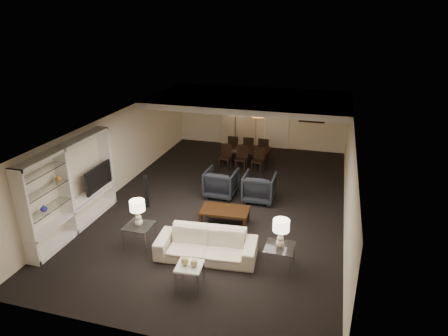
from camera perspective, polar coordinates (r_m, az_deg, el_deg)
name	(u,v)px	position (r m, az deg, el deg)	size (l,w,h in m)	color
floor	(224,202)	(12.13, 0.00, -4.83)	(11.00, 11.00, 0.00)	black
ceiling	(224,122)	(11.23, 0.00, 6.65)	(7.00, 11.00, 0.02)	silver
wall_back	(260,117)	(16.73, 5.18, 7.22)	(7.00, 0.02, 2.50)	beige
wall_front	(135,276)	(7.11, -12.59, -14.88)	(7.00, 0.02, 2.50)	beige
wall_left	(117,152)	(12.96, -15.07, 2.18)	(0.02, 11.00, 2.50)	beige
wall_right	(349,176)	(11.25, 17.42, -1.09)	(0.02, 11.00, 2.50)	beige
ceiling_soffit	(251,100)	(14.56, 3.81, 9.72)	(7.00, 4.00, 0.20)	silver
curtains	(239,117)	(16.85, 2.09, 7.23)	(1.50, 0.12, 2.40)	beige
door	(277,123)	(16.65, 7.51, 6.34)	(0.90, 0.05, 2.10)	silver
painting	(312,114)	(16.38, 12.47, 7.56)	(0.95, 0.04, 0.65)	#142D38
media_unit	(71,189)	(10.89, -20.96, -2.76)	(0.38, 3.40, 2.35)	white
pendant_light	(258,113)	(14.61, 4.92, 7.79)	(0.52, 0.52, 0.24)	#D8591E
sofa	(206,245)	(9.44, -2.54, -10.92)	(2.32, 0.91, 0.68)	beige
coffee_table	(225,217)	(10.81, 0.13, -7.01)	(1.28, 0.74, 0.46)	black
armchair_left	(221,183)	(12.33, -0.42, -2.14)	(0.92, 0.95, 0.86)	black
armchair_right	(259,187)	(12.08, 5.06, -2.77)	(0.92, 0.95, 0.86)	black
side_table_left	(140,236)	(10.05, -11.91, -9.47)	(0.64, 0.64, 0.60)	silver
side_table_right	(279,258)	(9.15, 7.89, -12.62)	(0.64, 0.64, 0.60)	white
table_lamp_left	(138,213)	(9.75, -12.20, -6.31)	(0.36, 0.36, 0.66)	beige
table_lamp_right	(281,233)	(8.81, 8.10, -9.25)	(0.36, 0.36, 0.66)	beige
marble_table	(190,276)	(8.63, -4.89, -15.11)	(0.53, 0.53, 0.53)	white
gold_gourd_a	(185,261)	(8.45, -5.62, -13.08)	(0.17, 0.17, 0.17)	#CCBD6C
gold_gourd_b	(194,263)	(8.40, -4.31, -13.37)	(0.15, 0.15, 0.15)	tan
television	(95,177)	(11.64, -17.99, -1.25)	(0.15, 1.18, 0.68)	black
vase_blue	(44,208)	(10.18, -24.36, -5.24)	(0.16, 0.16, 0.17)	#242E9F
vase_amber	(58,178)	(10.42, -22.63, -1.34)	(0.15, 0.15, 0.16)	#BA753E
floor_speaker	(146,191)	(11.84, -11.03, -3.30)	(0.11, 0.11, 0.99)	black
dining_table	(245,157)	(14.91, 3.04, 1.64)	(1.73, 0.97, 0.61)	black
chair_nl	(225,157)	(14.40, 0.15, 1.56)	(0.42, 0.42, 0.90)	black
chair_nm	(241,159)	(14.26, 2.47, 1.33)	(0.42, 0.42, 0.90)	black
chair_nr	(258,160)	(14.15, 4.83, 1.09)	(0.42, 0.42, 0.90)	black
chair_fl	(234,146)	(15.59, 1.44, 3.15)	(0.42, 0.42, 0.90)	black
chair_fm	(249,147)	(15.46, 3.60, 2.95)	(0.42, 0.42, 0.90)	black
chair_fr	(264,149)	(15.35, 5.78, 2.74)	(0.42, 0.42, 0.90)	black
floor_lamp	(235,127)	(16.76, 1.60, 5.84)	(0.24, 0.24, 1.66)	black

